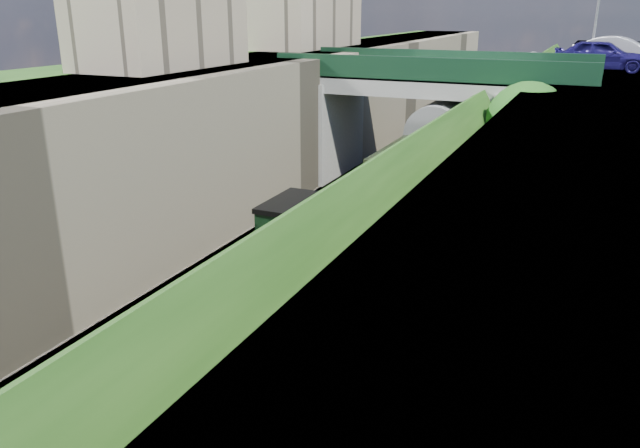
% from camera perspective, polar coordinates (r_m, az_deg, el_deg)
% --- Properties ---
extents(ground, '(160.00, 160.00, 0.00)m').
position_cam_1_polar(ground, '(15.85, -15.41, -18.52)').
color(ground, '#1E4714').
rests_on(ground, ground).
extents(trackbed, '(10.00, 90.00, 0.20)m').
position_cam_1_polar(trackbed, '(31.99, 7.46, 1.89)').
color(trackbed, '#473F38').
rests_on(trackbed, ground).
extents(retaining_wall, '(1.00, 90.00, 7.00)m').
position_cam_1_polar(retaining_wall, '(33.10, -1.52, 8.69)').
color(retaining_wall, '#756B56').
rests_on(retaining_wall, ground).
extents(street_plateau_left, '(6.00, 90.00, 7.00)m').
position_cam_1_polar(street_plateau_left, '(34.73, -6.81, 9.06)').
color(street_plateau_left, '#262628').
rests_on(street_plateau_left, ground).
extents(street_plateau_right, '(8.00, 90.00, 6.25)m').
position_cam_1_polar(street_plateau_right, '(30.06, 25.37, 5.04)').
color(street_plateau_right, '#262628').
rests_on(street_plateau_right, ground).
extents(embankment_slope, '(4.61, 90.00, 6.46)m').
position_cam_1_polar(embankment_slope, '(27.94, 15.92, 4.23)').
color(embankment_slope, '#1E4714').
rests_on(embankment_slope, ground).
extents(track_left, '(2.50, 90.00, 0.20)m').
position_cam_1_polar(track_left, '(32.54, 4.10, 2.57)').
color(track_left, black).
rests_on(track_left, trackbed).
extents(track_right, '(2.50, 90.00, 0.20)m').
position_cam_1_polar(track_right, '(31.65, 9.55, 1.87)').
color(track_right, black).
rests_on(track_right, trackbed).
extents(road_bridge, '(16.00, 6.40, 7.25)m').
position_cam_1_polar(road_bridge, '(34.65, 11.22, 9.77)').
color(road_bridge, gray).
rests_on(road_bridge, ground).
extents(building_far, '(5.00, 10.00, 6.00)m').
position_cam_1_polar(building_far, '(43.73, -1.90, 19.79)').
color(building_far, gray).
rests_on(building_far, street_plateau_left).
extents(building_near, '(4.00, 8.00, 4.00)m').
position_cam_1_polar(building_near, '(29.52, -14.33, 17.61)').
color(building_near, gray).
rests_on(building_near, street_plateau_left).
extents(tree, '(3.60, 3.80, 6.60)m').
position_cam_1_polar(tree, '(28.79, 18.64, 8.44)').
color(tree, black).
rests_on(tree, ground).
extents(lamppost, '(0.87, 0.15, 6.00)m').
position_cam_1_polar(lamppost, '(41.57, 24.12, 17.67)').
color(lamppost, gray).
rests_on(lamppost, street_plateau_right).
extents(car_blue, '(4.99, 2.17, 1.67)m').
position_cam_1_polar(car_blue, '(38.02, 24.36, 13.87)').
color(car_blue, navy).
rests_on(car_blue, street_plateau_right).
extents(car_silver, '(5.31, 2.27, 1.70)m').
position_cam_1_polar(car_silver, '(41.45, 25.74, 14.01)').
color(car_silver, '#B3B2B7').
rests_on(car_silver, street_plateau_right).
extents(locomotive, '(3.10, 10.22, 3.83)m').
position_cam_1_polar(locomotive, '(16.85, -4.71, -7.79)').
color(locomotive, black).
rests_on(locomotive, trackbed).
extents(tender, '(2.70, 6.00, 3.05)m').
position_cam_1_polar(tender, '(23.14, 4.04, -0.83)').
color(tender, black).
rests_on(tender, trackbed).
extents(coach_front, '(2.90, 18.00, 3.70)m').
position_cam_1_polar(coach_front, '(34.69, 11.31, 6.37)').
color(coach_front, black).
rests_on(coach_front, trackbed).
extents(coach_middle, '(2.90, 18.00, 3.70)m').
position_cam_1_polar(coach_middle, '(52.92, 16.08, 10.32)').
color(coach_middle, black).
rests_on(coach_middle, trackbed).
extents(coach_rear, '(2.90, 18.00, 3.70)m').
position_cam_1_polar(coach_rear, '(71.45, 18.43, 12.21)').
color(coach_rear, black).
rests_on(coach_rear, trackbed).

